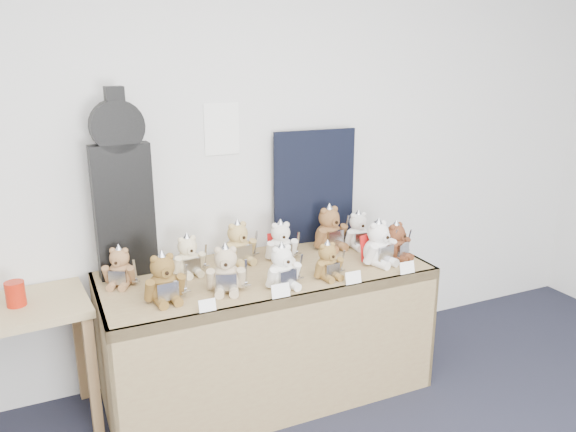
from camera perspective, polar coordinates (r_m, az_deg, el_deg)
name	(u,v)px	position (r m, az deg, el deg)	size (l,w,h in m)	color
room_shell	(222,129)	(3.31, -6.74, 8.77)	(6.00, 6.00, 6.00)	white
display_table	(271,302)	(3.17, -1.72, -8.77)	(1.83, 0.77, 0.76)	olive
guitar_case	(122,187)	(3.09, -16.50, 2.85)	(0.31, 0.11, 1.02)	black
navy_board	(314,187)	(3.54, 2.70, 2.94)	(0.54, 0.02, 0.72)	black
red_cup	(15,294)	(3.09, -25.96, -7.12)	(0.09, 0.09, 0.13)	#B81E0C
teddy_front_far_left	(164,280)	(2.82, -12.50, -6.37)	(0.23, 0.19, 0.28)	brown
teddy_front_left	(226,271)	(2.88, -6.32, -5.58)	(0.22, 0.21, 0.28)	tan
teddy_front_centre	(282,268)	(2.92, -0.58, -5.33)	(0.22, 0.19, 0.26)	white
teddy_front_right	(328,262)	(3.04, 4.06, -4.69)	(0.19, 0.16, 0.23)	olive
teddy_front_far_right	(378,245)	(3.27, 9.17, -2.90)	(0.24, 0.22, 0.29)	white
teddy_front_end	(396,243)	(3.37, 10.92, -2.68)	(0.21, 0.20, 0.25)	brown
teddy_back_left	(188,257)	(3.13, -10.10, -4.11)	(0.21, 0.18, 0.25)	beige
teddy_back_centre_left	(239,244)	(3.26, -5.05, -2.88)	(0.23, 0.21, 0.28)	tan
teddy_back_centre_right	(281,243)	(3.29, -0.73, -2.76)	(0.22, 0.19, 0.26)	white
teddy_back_right	(330,229)	(3.49, 4.25, -1.37)	(0.25, 0.22, 0.30)	brown
teddy_back_end	(358,231)	(3.53, 7.17, -1.56)	(0.21, 0.17, 0.26)	white
teddy_back_far_left	(120,268)	(3.07, -16.70, -5.11)	(0.19, 0.19, 0.24)	#986D47
entry_card_a	(207,305)	(2.71, -8.20, -8.97)	(0.08, 0.00, 0.06)	white
entry_card_b	(281,291)	(2.82, -0.75, -7.60)	(0.10, 0.00, 0.07)	white
entry_card_c	(353,278)	(3.00, 6.65, -6.24)	(0.09, 0.00, 0.07)	white
entry_card_d	(407,268)	(3.18, 12.01, -5.15)	(0.09, 0.00, 0.07)	white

